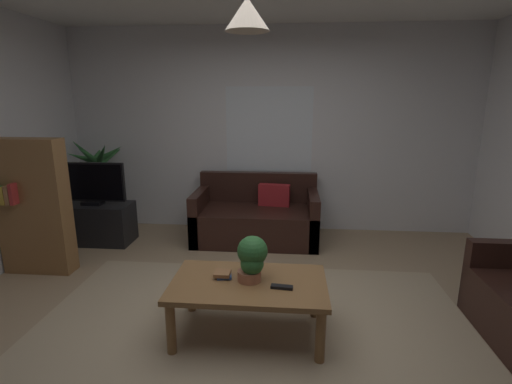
% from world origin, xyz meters
% --- Properties ---
extents(floor, '(5.40, 4.91, 0.02)m').
position_xyz_m(floor, '(0.00, 0.00, -0.01)').
color(floor, '#9E8466').
rests_on(floor, ground).
extents(rug, '(3.51, 2.70, 0.01)m').
position_xyz_m(rug, '(0.00, -0.20, 0.00)').
color(rug, tan).
rests_on(rug, ground).
extents(wall_back, '(5.52, 0.06, 2.69)m').
position_xyz_m(wall_back, '(0.00, 2.49, 1.34)').
color(wall_back, silver).
rests_on(wall_back, ground).
extents(window_pane, '(1.15, 0.01, 1.11)m').
position_xyz_m(window_pane, '(-0.02, 2.46, 1.37)').
color(window_pane, white).
extents(couch_under_window, '(1.55, 0.83, 0.82)m').
position_xyz_m(couch_under_window, '(-0.14, 1.98, 0.27)').
color(couch_under_window, black).
rests_on(couch_under_window, ground).
extents(coffee_table, '(1.17, 0.69, 0.44)m').
position_xyz_m(coffee_table, '(-0.03, -0.05, 0.38)').
color(coffee_table, olive).
rests_on(coffee_table, ground).
extents(book_on_table_0, '(0.13, 0.12, 0.02)m').
position_xyz_m(book_on_table_0, '(-0.22, 0.00, 0.45)').
color(book_on_table_0, '#2D4C8C').
rests_on(book_on_table_0, coffee_table).
extents(book_on_table_1, '(0.12, 0.12, 0.03)m').
position_xyz_m(book_on_table_1, '(-0.23, 0.00, 0.47)').
color(book_on_table_1, '#99663F').
rests_on(book_on_table_1, coffee_table).
extents(remote_on_table_0, '(0.16, 0.07, 0.02)m').
position_xyz_m(remote_on_table_0, '(0.23, -0.13, 0.45)').
color(remote_on_table_0, black).
rests_on(remote_on_table_0, coffee_table).
extents(potted_plant_on_table, '(0.23, 0.23, 0.34)m').
position_xyz_m(potted_plant_on_table, '(-0.00, -0.02, 0.62)').
color(potted_plant_on_table, '#B77051').
rests_on(potted_plant_on_table, coffee_table).
extents(tv_stand, '(0.90, 0.44, 0.50)m').
position_xyz_m(tv_stand, '(-2.15, 1.71, 0.25)').
color(tv_stand, black).
rests_on(tv_stand, ground).
extents(tv, '(0.85, 0.16, 0.53)m').
position_xyz_m(tv, '(-2.15, 1.69, 0.77)').
color(tv, black).
rests_on(tv, tv_stand).
extents(potted_palm_corner, '(0.87, 0.78, 1.28)m').
position_xyz_m(potted_palm_corner, '(-2.30, 2.17, 0.60)').
color(potted_palm_corner, beige).
rests_on(potted_palm_corner, ground).
extents(bookshelf_corner, '(0.70, 0.31, 1.40)m').
position_xyz_m(bookshelf_corner, '(-2.33, 0.86, 0.70)').
color(bookshelf_corner, olive).
rests_on(bookshelf_corner, ground).
extents(pendant_lamp, '(0.29, 0.29, 0.48)m').
position_xyz_m(pendant_lamp, '(-0.03, -0.05, 2.30)').
color(pendant_lamp, black).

